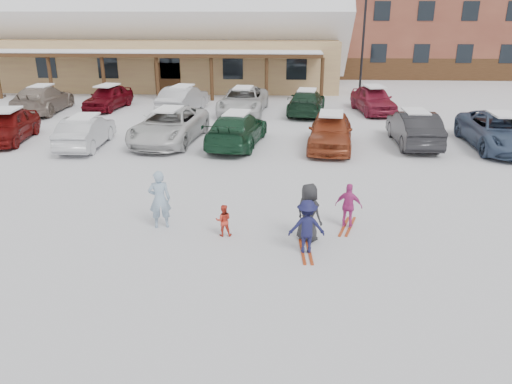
{
  "coord_description": "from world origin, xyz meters",
  "views": [
    {
      "loc": [
        0.96,
        -12.2,
        5.97
      ],
      "look_at": [
        0.3,
        1.0,
        1.0
      ],
      "focal_mm": 35.0,
      "sensor_mm": 36.0,
      "label": 1
    }
  ],
  "objects_px": {
    "parked_car_4": "(330,131)",
    "parked_car_8": "(108,97)",
    "child_magenta": "(349,206)",
    "parked_car_6": "(500,131)",
    "parked_car_7": "(43,99)",
    "parked_car_9": "(183,99)",
    "lamp_post": "(363,41)",
    "parked_car_12": "(373,99)",
    "parked_car_11": "(307,102)",
    "parked_car_3": "(237,129)",
    "child_navy": "(307,227)",
    "parked_car_1": "(86,132)",
    "parked_car_5": "(414,128)",
    "adult_skier": "(160,199)",
    "toddler_red": "(224,220)",
    "parked_car_10": "(243,101)",
    "day_lodge": "(154,33)",
    "parked_car_2": "(169,126)",
    "parked_car_0": "(8,126)",
    "bystander_dark": "(309,212)"
  },
  "relations": [
    {
      "from": "child_magenta",
      "to": "parked_car_6",
      "type": "bearing_deg",
      "value": -113.91
    },
    {
      "from": "toddler_red",
      "to": "parked_car_3",
      "type": "relative_size",
      "value": 0.18
    },
    {
      "from": "parked_car_7",
      "to": "parked_car_0",
      "type": "bearing_deg",
      "value": 99.57
    },
    {
      "from": "lamp_post",
      "to": "day_lodge",
      "type": "bearing_deg",
      "value": 162.78
    },
    {
      "from": "parked_car_2",
      "to": "parked_car_7",
      "type": "xyz_separation_m",
      "value": [
        -8.86,
        6.31,
        0.01
      ]
    },
    {
      "from": "parked_car_5",
      "to": "parked_car_7",
      "type": "relative_size",
      "value": 0.87
    },
    {
      "from": "lamp_post",
      "to": "parked_car_8",
      "type": "relative_size",
      "value": 1.56
    },
    {
      "from": "toddler_red",
      "to": "parked_car_2",
      "type": "height_order",
      "value": "parked_car_2"
    },
    {
      "from": "parked_car_6",
      "to": "parked_car_10",
      "type": "bearing_deg",
      "value": 150.84
    },
    {
      "from": "lamp_post",
      "to": "adult_skier",
      "type": "bearing_deg",
      "value": -111.46
    },
    {
      "from": "day_lodge",
      "to": "parked_car_10",
      "type": "height_order",
      "value": "day_lodge"
    },
    {
      "from": "child_navy",
      "to": "parked_car_6",
      "type": "xyz_separation_m",
      "value": [
        8.94,
        10.37,
        0.05
      ]
    },
    {
      "from": "toddler_red",
      "to": "parked_car_9",
      "type": "xyz_separation_m",
      "value": [
        -4.23,
        16.58,
        0.32
      ]
    },
    {
      "from": "parked_car_2",
      "to": "parked_car_8",
      "type": "height_order",
      "value": "parked_car_2"
    },
    {
      "from": "toddler_red",
      "to": "parked_car_1",
      "type": "xyz_separation_m",
      "value": [
        -7.11,
        8.78,
        0.24
      ]
    },
    {
      "from": "parked_car_4",
      "to": "parked_car_9",
      "type": "xyz_separation_m",
      "value": [
        -7.94,
        7.48,
        -0.01
      ]
    },
    {
      "from": "parked_car_7",
      "to": "day_lodge",
      "type": "bearing_deg",
      "value": -111.6
    },
    {
      "from": "parked_car_2",
      "to": "parked_car_7",
      "type": "bearing_deg",
      "value": 151.65
    },
    {
      "from": "parked_car_0",
      "to": "parked_car_7",
      "type": "bearing_deg",
      "value": 95.57
    },
    {
      "from": "parked_car_4",
      "to": "parked_car_12",
      "type": "height_order",
      "value": "parked_car_4"
    },
    {
      "from": "parked_car_4",
      "to": "parked_car_8",
      "type": "distance_m",
      "value": 15.18
    },
    {
      "from": "parked_car_7",
      "to": "parked_car_8",
      "type": "distance_m",
      "value": 3.71
    },
    {
      "from": "parked_car_0",
      "to": "parked_car_12",
      "type": "bearing_deg",
      "value": 16.23
    },
    {
      "from": "day_lodge",
      "to": "parked_car_4",
      "type": "height_order",
      "value": "day_lodge"
    },
    {
      "from": "parked_car_0",
      "to": "parked_car_5",
      "type": "relative_size",
      "value": 0.93
    },
    {
      "from": "parked_car_7",
      "to": "parked_car_9",
      "type": "bearing_deg",
      "value": -179.79
    },
    {
      "from": "parked_car_4",
      "to": "parked_car_9",
      "type": "height_order",
      "value": "parked_car_4"
    },
    {
      "from": "toddler_red",
      "to": "parked_car_4",
      "type": "relative_size",
      "value": 0.2
    },
    {
      "from": "lamp_post",
      "to": "parked_car_4",
      "type": "relative_size",
      "value": 1.42
    },
    {
      "from": "toddler_red",
      "to": "parked_car_8",
      "type": "xyz_separation_m",
      "value": [
        -8.97,
        17.45,
        0.26
      ]
    },
    {
      "from": "child_magenta",
      "to": "parked_car_6",
      "type": "relative_size",
      "value": 0.24
    },
    {
      "from": "parked_car_1",
      "to": "parked_car_10",
      "type": "height_order",
      "value": "parked_car_10"
    },
    {
      "from": "parked_car_6",
      "to": "child_navy",
      "type": "bearing_deg",
      "value": -129.2
    },
    {
      "from": "child_magenta",
      "to": "parked_car_12",
      "type": "distance_m",
      "value": 16.77
    },
    {
      "from": "parked_car_4",
      "to": "parked_car_3",
      "type": "bearing_deg",
      "value": -177.77
    },
    {
      "from": "toddler_red",
      "to": "parked_car_7",
      "type": "relative_size",
      "value": 0.17
    },
    {
      "from": "bystander_dark",
      "to": "parked_car_1",
      "type": "height_order",
      "value": "bystander_dark"
    },
    {
      "from": "parked_car_0",
      "to": "parked_car_6",
      "type": "relative_size",
      "value": 0.78
    },
    {
      "from": "parked_car_3",
      "to": "parked_car_8",
      "type": "relative_size",
      "value": 1.21
    },
    {
      "from": "day_lodge",
      "to": "parked_car_5",
      "type": "relative_size",
      "value": 6.22
    },
    {
      "from": "toddler_red",
      "to": "parked_car_4",
      "type": "distance_m",
      "value": 9.83
    },
    {
      "from": "day_lodge",
      "to": "toddler_red",
      "type": "distance_m",
      "value": 29.22
    },
    {
      "from": "parked_car_3",
      "to": "parked_car_1",
      "type": "bearing_deg",
      "value": 14.31
    },
    {
      "from": "parked_car_1",
      "to": "parked_car_4",
      "type": "height_order",
      "value": "parked_car_4"
    },
    {
      "from": "adult_skier",
      "to": "parked_car_12",
      "type": "distance_m",
      "value": 18.83
    },
    {
      "from": "parked_car_11",
      "to": "parked_car_3",
      "type": "bearing_deg",
      "value": 72.02
    },
    {
      "from": "child_navy",
      "to": "parked_car_9",
      "type": "xyz_separation_m",
      "value": [
        -6.45,
        17.46,
        0.06
      ]
    },
    {
      "from": "day_lodge",
      "to": "parked_car_6",
      "type": "height_order",
      "value": "day_lodge"
    },
    {
      "from": "adult_skier",
      "to": "parked_car_5",
      "type": "bearing_deg",
      "value": -148.32
    },
    {
      "from": "parked_car_7",
      "to": "parked_car_1",
      "type": "bearing_deg",
      "value": 123.36
    }
  ]
}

